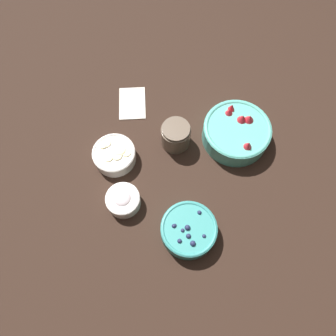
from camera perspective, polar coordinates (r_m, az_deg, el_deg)
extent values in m
plane|color=black|center=(1.07, 1.66, 3.46)|extent=(4.00, 4.00, 0.00)
cylinder|color=#56B7A8|center=(1.08, 11.74, 5.98)|extent=(0.21, 0.21, 0.06)
torus|color=#56B7A8|center=(1.06, 12.02, 6.71)|extent=(0.21, 0.21, 0.02)
cylinder|color=red|center=(1.07, 11.93, 6.46)|extent=(0.17, 0.17, 0.02)
cone|color=red|center=(1.02, 13.80, 3.89)|extent=(0.03, 0.03, 0.03)
cone|color=red|center=(1.07, 10.63, 9.60)|extent=(0.04, 0.04, 0.02)
cone|color=red|center=(1.07, 14.01, 8.37)|extent=(0.04, 0.04, 0.03)
cone|color=red|center=(1.08, 11.01, 10.33)|extent=(0.04, 0.04, 0.03)
cone|color=red|center=(1.06, 12.82, 8.44)|extent=(0.05, 0.05, 0.03)
cylinder|color=teal|center=(0.95, 3.59, -10.78)|extent=(0.16, 0.16, 0.05)
torus|color=teal|center=(0.93, 3.68, -10.45)|extent=(0.16, 0.16, 0.01)
cylinder|color=#23284C|center=(0.93, 3.65, -10.57)|extent=(0.13, 0.13, 0.02)
sphere|color=#23284C|center=(0.91, 4.34, -12.97)|extent=(0.02, 0.02, 0.02)
sphere|color=#23284C|center=(0.92, 1.18, -9.99)|extent=(0.01, 0.01, 0.01)
sphere|color=#23284C|center=(0.94, 5.49, -7.73)|extent=(0.01, 0.01, 0.01)
sphere|color=#23284C|center=(0.92, 3.58, -11.75)|extent=(0.01, 0.01, 0.01)
sphere|color=#23284C|center=(0.92, 6.30, -11.71)|extent=(0.01, 0.01, 0.01)
sphere|color=#23284C|center=(0.92, 2.56, -10.82)|extent=(0.01, 0.01, 0.01)
sphere|color=#23284C|center=(0.92, 1.02, -10.07)|extent=(0.01, 0.01, 0.01)
sphere|color=#23284C|center=(0.92, 3.40, -10.32)|extent=(0.02, 0.02, 0.02)
sphere|color=#23284C|center=(0.91, 2.02, -12.59)|extent=(0.01, 0.01, 0.01)
cylinder|color=silver|center=(1.05, -9.30, 2.18)|extent=(0.13, 0.13, 0.04)
torus|color=silver|center=(1.03, -9.47, 2.66)|extent=(0.13, 0.13, 0.01)
cylinder|color=beige|center=(1.03, -9.41, 2.50)|extent=(0.11, 0.11, 0.01)
cylinder|color=beige|center=(1.02, -10.32, 1.73)|extent=(0.03, 0.03, 0.01)
cylinder|color=beige|center=(1.02, -7.28, 2.69)|extent=(0.03, 0.03, 0.01)
cylinder|color=beige|center=(1.02, -8.87, 2.14)|extent=(0.03, 0.03, 0.01)
cylinder|color=beige|center=(1.02, -8.37, 3.08)|extent=(0.03, 0.03, 0.01)
cylinder|color=beige|center=(1.04, -10.80, 4.27)|extent=(0.03, 0.03, 0.00)
cylinder|color=beige|center=(1.04, -11.29, 3.88)|extent=(0.02, 0.02, 0.01)
cylinder|color=white|center=(0.99, -7.79, -5.63)|extent=(0.10, 0.10, 0.04)
torus|color=white|center=(0.97, -7.93, -5.27)|extent=(0.10, 0.10, 0.01)
cylinder|color=silver|center=(0.97, -7.88, -5.39)|extent=(0.08, 0.08, 0.01)
ellipsoid|color=silver|center=(0.97, -7.93, -5.27)|extent=(0.05, 0.05, 0.02)
cylinder|color=brown|center=(1.05, 1.35, 5.61)|extent=(0.09, 0.09, 0.08)
cylinder|color=#3D2316|center=(1.05, 1.34, 5.46)|extent=(0.08, 0.08, 0.06)
cylinder|color=brown|center=(1.01, 1.40, 6.80)|extent=(0.09, 0.09, 0.01)
cube|color=silver|center=(1.16, -6.25, 11.20)|extent=(0.14, 0.11, 0.01)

